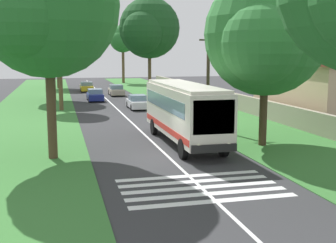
{
  "coord_description": "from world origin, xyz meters",
  "views": [
    {
      "loc": [
        -22.69,
        5.7,
        5.62
      ],
      "look_at": [
        2.41,
        -0.54,
        1.6
      ],
      "focal_mm": 47.18,
      "sensor_mm": 36.0,
      "label": 1
    }
  ],
  "objects_px": {
    "trailing_car_2": "(116,90)",
    "roadside_tree_right_3": "(148,30)",
    "roadside_tree_left_3": "(58,50)",
    "utility_pole": "(208,79)",
    "coach_bus": "(184,110)",
    "roadside_tree_right_0": "(262,38)",
    "trailing_car_0": "(137,102)",
    "roadside_tree_left_2": "(45,10)",
    "roadside_tree_right_2": "(122,40)",
    "trailing_car_1": "(95,95)",
    "roadside_tree_left_0": "(56,47)",
    "trailing_car_3": "(87,87)",
    "roadside_tree_left_1": "(50,41)",
    "roadside_building": "(326,89)"
  },
  "relations": [
    {
      "from": "roadside_tree_left_1",
      "to": "roadside_tree_right_3",
      "type": "bearing_deg",
      "value": -87.43
    },
    {
      "from": "trailing_car_2",
      "to": "roadside_tree_right_2",
      "type": "xyz_separation_m",
      "value": [
        24.29,
        -4.36,
        7.42
      ]
    },
    {
      "from": "roadside_tree_left_0",
      "to": "roadside_tree_right_0",
      "type": "distance_m",
      "value": 49.95
    },
    {
      "from": "trailing_car_2",
      "to": "roadside_tree_right_3",
      "type": "relative_size",
      "value": 0.35
    },
    {
      "from": "trailing_car_0",
      "to": "roadside_building",
      "type": "height_order",
      "value": "roadside_building"
    },
    {
      "from": "roadside_tree_left_3",
      "to": "roadside_tree_right_3",
      "type": "distance_m",
      "value": 15.16
    },
    {
      "from": "roadside_tree_left_0",
      "to": "roadside_tree_left_3",
      "type": "distance_m",
      "value": 28.58
    },
    {
      "from": "trailing_car_3",
      "to": "roadside_tree_left_0",
      "type": "bearing_deg",
      "value": 30.8
    },
    {
      "from": "trailing_car_0",
      "to": "roadside_tree_left_2",
      "type": "xyz_separation_m",
      "value": [
        -19.82,
        8.29,
        7.17
      ]
    },
    {
      "from": "roadside_tree_right_0",
      "to": "roadside_tree_right_3",
      "type": "height_order",
      "value": "roadside_tree_right_3"
    },
    {
      "from": "coach_bus",
      "to": "roadside_tree_right_0",
      "type": "height_order",
      "value": "roadside_tree_right_0"
    },
    {
      "from": "roadside_tree_right_2",
      "to": "roadside_tree_right_3",
      "type": "bearing_deg",
      "value": 178.29
    },
    {
      "from": "roadside_tree_left_2",
      "to": "utility_pole",
      "type": "xyz_separation_m",
      "value": [
        6.7,
        -11.28,
        -4.1
      ]
    },
    {
      "from": "trailing_car_2",
      "to": "roadside_tree_left_3",
      "type": "bearing_deg",
      "value": 152.88
    },
    {
      "from": "trailing_car_0",
      "to": "roadside_tree_left_3",
      "type": "height_order",
      "value": "roadside_tree_left_3"
    },
    {
      "from": "roadside_tree_left_3",
      "to": "trailing_car_1",
      "type": "bearing_deg",
      "value": -26.57
    },
    {
      "from": "trailing_car_3",
      "to": "roadside_tree_left_1",
      "type": "relative_size",
      "value": 0.41
    },
    {
      "from": "trailing_car_3",
      "to": "roadside_tree_left_0",
      "type": "xyz_separation_m",
      "value": [
        6.93,
        4.13,
        5.87
      ]
    },
    {
      "from": "trailing_car_3",
      "to": "roadside_tree_left_1",
      "type": "xyz_separation_m",
      "value": [
        -11.95,
        4.77,
        6.31
      ]
    },
    {
      "from": "trailing_car_0",
      "to": "roadside_tree_left_0",
      "type": "relative_size",
      "value": 0.43
    },
    {
      "from": "roadside_tree_left_1",
      "to": "roadside_tree_left_2",
      "type": "relative_size",
      "value": 0.89
    },
    {
      "from": "trailing_car_1",
      "to": "roadside_tree_left_1",
      "type": "distance_m",
      "value": 8.14
    },
    {
      "from": "roadside_tree_right_0",
      "to": "coach_bus",
      "type": "bearing_deg",
      "value": 69.86
    },
    {
      "from": "roadside_building",
      "to": "roadside_tree_left_1",
      "type": "bearing_deg",
      "value": 47.65
    },
    {
      "from": "coach_bus",
      "to": "trailing_car_2",
      "type": "bearing_deg",
      "value": 0.03
    },
    {
      "from": "trailing_car_0",
      "to": "utility_pole",
      "type": "distance_m",
      "value": 13.8
    },
    {
      "from": "roadside_tree_left_3",
      "to": "utility_pole",
      "type": "height_order",
      "value": "roadside_tree_left_3"
    },
    {
      "from": "roadside_tree_right_0",
      "to": "utility_pole",
      "type": "bearing_deg",
      "value": 9.89
    },
    {
      "from": "trailing_car_2",
      "to": "roadside_tree_right_2",
      "type": "height_order",
      "value": "roadside_tree_right_2"
    },
    {
      "from": "roadside_tree_right_3",
      "to": "roadside_building",
      "type": "distance_m",
      "value": 24.87
    },
    {
      "from": "coach_bus",
      "to": "roadside_tree_right_3",
      "type": "xyz_separation_m",
      "value": [
        28.55,
        -3.49,
        6.34
      ]
    },
    {
      "from": "trailing_car_1",
      "to": "utility_pole",
      "type": "distance_m",
      "value": 22.84
    },
    {
      "from": "roadside_tree_left_2",
      "to": "roadside_tree_left_1",
      "type": "bearing_deg",
      "value": 0.36
    },
    {
      "from": "roadside_tree_left_3",
      "to": "roadside_tree_right_2",
      "type": "height_order",
      "value": "roadside_tree_right_2"
    },
    {
      "from": "roadside_tree_right_2",
      "to": "trailing_car_1",
      "type": "bearing_deg",
      "value": 165.91
    },
    {
      "from": "trailing_car_0",
      "to": "roadside_tree_right_0",
      "type": "xyz_separation_m",
      "value": [
        -19.51,
        -4.1,
        5.85
      ]
    },
    {
      "from": "coach_bus",
      "to": "roadside_building",
      "type": "xyz_separation_m",
      "value": [
        7.13,
        -14.68,
        0.47
      ]
    },
    {
      "from": "roadside_tree_left_3",
      "to": "trailing_car_0",
      "type": "bearing_deg",
      "value": -93.11
    },
    {
      "from": "roadside_tree_left_2",
      "to": "utility_pole",
      "type": "bearing_deg",
      "value": -59.28
    },
    {
      "from": "roadside_tree_left_1",
      "to": "utility_pole",
      "type": "xyz_separation_m",
      "value": [
        -23.23,
        -11.47,
        -3.24
      ]
    },
    {
      "from": "roadside_tree_right_3",
      "to": "roadside_tree_right_2",
      "type": "bearing_deg",
      "value": -1.71
    },
    {
      "from": "trailing_car_3",
      "to": "roadside_tree_left_2",
      "type": "height_order",
      "value": "roadside_tree_left_2"
    },
    {
      "from": "coach_bus",
      "to": "roadside_tree_right_0",
      "type": "distance_m",
      "value": 6.36
    },
    {
      "from": "roadside_tree_left_0",
      "to": "roadside_tree_left_2",
      "type": "distance_m",
      "value": 48.83
    },
    {
      "from": "trailing_car_0",
      "to": "roadside_tree_right_0",
      "type": "height_order",
      "value": "roadside_tree_right_0"
    },
    {
      "from": "trailing_car_1",
      "to": "utility_pole",
      "type": "relative_size",
      "value": 0.6
    },
    {
      "from": "coach_bus",
      "to": "trailing_car_2",
      "type": "xyz_separation_m",
      "value": [
        32.74,
        0.02,
        -1.48
      ]
    },
    {
      "from": "trailing_car_2",
      "to": "roadside_tree_left_0",
      "type": "height_order",
      "value": "roadside_tree_left_0"
    },
    {
      "from": "trailing_car_0",
      "to": "roadside_tree_right_3",
      "type": "bearing_deg",
      "value": -16.99
    },
    {
      "from": "trailing_car_2",
      "to": "utility_pole",
      "type": "bearing_deg",
      "value": -173.37
    }
  ]
}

